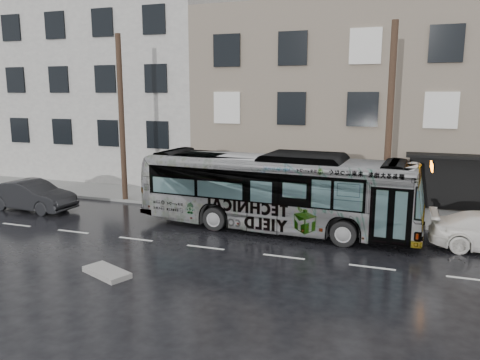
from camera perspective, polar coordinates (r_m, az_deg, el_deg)
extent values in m
plane|color=black|center=(21.02, -1.45, -6.15)|extent=(120.00, 120.00, 0.00)
cube|color=gray|center=(25.47, 2.51, -2.99)|extent=(90.00, 3.60, 0.15)
cube|color=#756A5A|center=(31.56, 15.73, 9.20)|extent=(20.00, 12.00, 11.00)
cube|color=beige|center=(41.58, -18.28, 12.76)|extent=(26.00, 15.00, 16.00)
cylinder|color=#3F2C1F|center=(22.13, 17.74, 6.46)|extent=(0.30, 0.30, 9.00)
cylinder|color=#3F2C1F|center=(26.59, -14.24, 7.25)|extent=(0.30, 0.30, 9.00)
cylinder|color=slate|center=(22.57, 20.06, -2.09)|extent=(0.06, 0.06, 2.40)
imported|color=#B2B2B2|center=(20.86, 4.38, -1.38)|extent=(12.64, 3.65, 3.48)
imported|color=black|center=(26.67, -24.03, -1.73)|extent=(4.84, 1.90, 1.57)
cube|color=gray|center=(16.70, -15.94, -10.77)|extent=(1.97, 1.42, 0.18)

